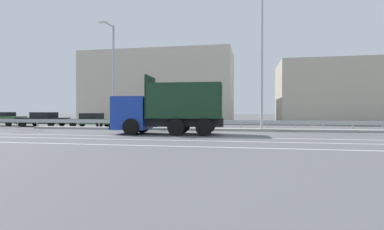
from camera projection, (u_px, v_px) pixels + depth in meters
name	position (u px, v px, depth m)	size (l,w,h in m)	color
ground_plane	(224.00, 133.00, 20.65)	(320.00, 320.00, 0.00)	#565659
lane_strip_0	(161.00, 136.00, 17.69)	(60.23, 0.16, 0.01)	silver
lane_strip_1	(149.00, 140.00, 15.59)	(60.23, 0.16, 0.01)	silver
lane_strip_2	(130.00, 145.00, 13.11)	(60.23, 0.16, 0.01)	silver
median_island	(227.00, 130.00, 23.06)	(33.13, 1.10, 0.18)	gray
median_guardrail	(228.00, 123.00, 24.11)	(60.23, 0.09, 0.78)	#9EA0A5
dump_truck	(156.00, 114.00, 19.56)	(7.24, 3.04, 3.78)	#19389E
median_road_sign	(145.00, 114.00, 24.32)	(0.69, 0.16, 2.40)	white
street_lamp_1	(113.00, 72.00, 24.78)	(0.70, 1.88, 8.66)	#ADADB2
street_lamp_2	(262.00, 53.00, 22.26)	(0.71, 2.21, 10.62)	#ADADB2
parked_car_0	(2.00, 119.00, 30.86)	(4.68, 2.04, 1.42)	#335B33
parked_car_1	(43.00, 119.00, 29.33)	(4.84, 1.96, 1.41)	black
parked_car_2	(91.00, 120.00, 28.41)	(4.30, 1.88, 1.33)	#335B33
parked_car_3	(140.00, 120.00, 27.60)	(4.40, 2.20, 1.25)	gray
background_building_0	(159.00, 88.00, 42.20)	(20.44, 8.73, 9.62)	beige
background_building_1	(370.00, 93.00, 35.80)	(21.23, 9.33, 7.43)	#B7AD99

